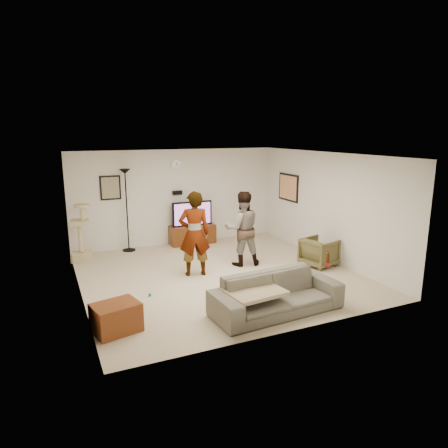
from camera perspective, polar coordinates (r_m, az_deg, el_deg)
name	(u,v)px	position (r m, az deg, el deg)	size (l,w,h in m)	color
floor	(218,275)	(8.70, -0.81, -7.11)	(5.50, 5.50, 0.02)	tan
ceiling	(218,154)	(8.18, -0.87, 9.70)	(5.50, 5.50, 0.02)	white
wall_back	(177,197)	(10.89, -6.63, 3.74)	(5.50, 0.04, 2.50)	white
wall_front	(294,252)	(6.00, 9.70, -3.90)	(5.50, 0.04, 2.50)	white
wall_left	(76,230)	(7.71, -19.95, -0.75)	(0.04, 5.50, 2.50)	white
wall_right	(327,207)	(9.75, 14.16, 2.37)	(0.04, 5.50, 2.50)	white
wall_clock	(176,165)	(10.76, -6.70, 8.19)	(0.26, 0.26, 0.04)	white
wall_speaker	(177,193)	(10.81, -6.55, 4.38)	(0.25, 0.10, 0.10)	black
picture_back	(110,188)	(10.43, -15.60, 4.90)	(0.42, 0.03, 0.52)	gray
picture_right	(288,187)	(10.98, 8.98, 5.07)	(0.03, 0.78, 0.62)	tan
tv_stand	(192,234)	(10.97, -4.43, -1.47)	(1.21, 0.45, 0.50)	#49240D
console_box	(199,246)	(10.67, -3.55, -3.06)	(0.40, 0.30, 0.07)	silver
tv	(192,213)	(10.84, -4.49, 1.48)	(1.09, 0.08, 0.64)	black
tv_screen	(193,214)	(10.80, -4.41, 1.43)	(1.00, 0.01, 0.57)	blue
floor_lamp	(127,211)	(10.40, -13.42, 1.83)	(0.32, 0.32, 2.06)	black
cat_tree	(80,233)	(9.98, -19.49, -1.14)	(0.43, 0.43, 1.35)	#C0B484
person_left	(194,234)	(8.45, -4.16, -1.37)	(0.65, 0.43, 1.78)	#A4A5A9
person_right	(242,229)	(9.10, 2.57, -0.65)	(0.81, 0.63, 1.67)	navy
sofa	(277,294)	(6.92, 7.37, -9.67)	(2.21, 0.87, 0.65)	#5F5B4D
throw_blanket	(254,292)	(6.68, 4.27, -9.40)	(0.90, 0.70, 0.06)	tan
beer_bottle	(328,260)	(7.32, 14.30, -4.95)	(0.06, 0.06, 0.25)	#391507
armchair	(319,252)	(9.39, 13.15, -3.84)	(0.67, 0.69, 0.63)	#4C4726
side_table	(116,318)	(6.50, -14.83, -12.53)	(0.67, 0.50, 0.45)	#622E13
toy_ball	(150,295)	(7.71, -10.32, -9.70)	(0.06, 0.06, 0.06)	#0A7996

